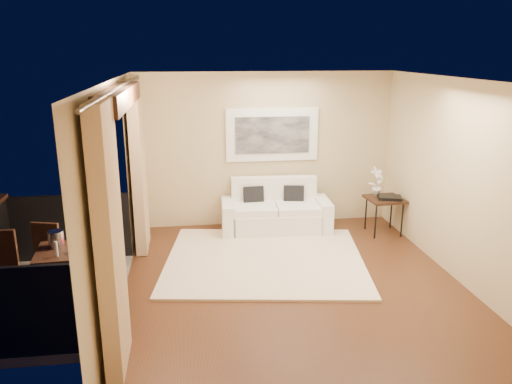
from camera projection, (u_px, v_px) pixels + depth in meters
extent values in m
plane|color=#502B17|center=(293.00, 283.00, 6.78)|extent=(5.00, 5.00, 0.00)
plane|color=white|center=(298.00, 80.00, 6.04)|extent=(5.00, 5.00, 0.00)
plane|color=tan|center=(265.00, 150.00, 8.79)|extent=(4.50, 0.00, 4.50)
plane|color=tan|center=(361.00, 268.00, 4.03)|extent=(4.50, 0.00, 4.50)
plane|color=tan|center=(459.00, 181.00, 6.71)|extent=(0.00, 5.00, 5.00)
plane|color=tan|center=(131.00, 161.00, 7.88)|extent=(0.00, 2.70, 2.70)
plane|color=tan|center=(88.00, 252.00, 4.35)|extent=(0.00, 2.70, 2.70)
plane|color=tan|center=(108.00, 95.00, 5.79)|extent=(0.00, 2.40, 2.40)
cube|color=black|center=(119.00, 97.00, 5.81)|extent=(0.28, 2.40, 0.22)
cube|color=#605B56|center=(52.00, 302.00, 6.39)|extent=(1.80, 2.60, 0.12)
cube|color=black|center=(69.00, 227.00, 7.44)|extent=(1.80, 0.06, 1.00)
cube|color=black|center=(14.00, 313.00, 5.02)|extent=(1.80, 0.06, 1.00)
cube|color=tan|center=(139.00, 167.00, 7.62)|extent=(0.16, 0.75, 2.62)
cube|color=tan|center=(110.00, 242.00, 4.67)|extent=(0.16, 0.75, 2.62)
cylinder|color=#4C473F|center=(120.00, 87.00, 5.78)|extent=(0.04, 4.80, 0.04)
cube|color=white|center=(272.00, 135.00, 8.71)|extent=(1.62, 0.05, 0.92)
cube|color=black|center=(273.00, 135.00, 8.67)|extent=(1.30, 0.02, 0.64)
cube|color=#FFEACD|center=(265.00, 260.00, 7.47)|extent=(3.25, 2.94, 0.04)
cube|color=white|center=(276.00, 221.00, 8.67)|extent=(1.54, 0.87, 0.37)
cube|color=white|center=(274.00, 197.00, 8.87)|extent=(1.51, 0.27, 0.73)
cube|color=white|center=(228.00, 217.00, 8.58)|extent=(0.25, 0.81, 0.55)
cube|color=white|center=(323.00, 215.00, 8.72)|extent=(0.25, 0.81, 0.55)
cube|color=white|center=(255.00, 208.00, 8.55)|extent=(0.74, 0.74, 0.12)
cube|color=white|center=(297.00, 207.00, 8.61)|extent=(0.74, 0.74, 0.12)
cube|color=black|center=(254.00, 196.00, 8.70)|extent=(0.36, 0.18, 0.36)
cube|color=black|center=(294.00, 195.00, 8.76)|extent=(0.38, 0.22, 0.36)
cube|color=black|center=(385.00, 199.00, 8.46)|extent=(0.62, 0.62, 0.04)
cylinder|color=black|center=(376.00, 222.00, 8.29)|extent=(0.03, 0.03, 0.59)
cylinder|color=black|center=(402.00, 220.00, 8.35)|extent=(0.03, 0.03, 0.59)
cylinder|color=black|center=(366.00, 213.00, 8.74)|extent=(0.03, 0.03, 0.59)
cylinder|color=black|center=(391.00, 212.00, 8.80)|extent=(0.03, 0.03, 0.59)
cube|color=black|center=(390.00, 198.00, 8.38)|extent=(0.44, 0.37, 0.05)
imported|color=white|center=(377.00, 182.00, 8.49)|extent=(0.32, 0.29, 0.51)
cube|color=black|center=(66.00, 252.00, 5.85)|extent=(0.73, 0.73, 0.05)
cylinder|color=black|center=(39.00, 295.00, 5.66)|extent=(0.04, 0.04, 0.74)
cylinder|color=black|center=(89.00, 292.00, 5.73)|extent=(0.04, 0.04, 0.74)
cylinder|color=black|center=(52.00, 274.00, 6.18)|extent=(0.04, 0.04, 0.74)
cylinder|color=black|center=(97.00, 272.00, 6.25)|extent=(0.04, 0.04, 0.74)
cube|color=black|center=(55.00, 251.00, 6.80)|extent=(0.47, 0.47, 0.04)
cube|color=black|center=(46.00, 240.00, 6.58)|extent=(0.37, 0.15, 0.49)
cylinder|color=black|center=(73.00, 262.00, 6.98)|extent=(0.03, 0.03, 0.39)
cylinder|color=black|center=(52.00, 260.00, 7.02)|extent=(0.03, 0.03, 0.39)
cylinder|color=black|center=(61.00, 271.00, 6.69)|extent=(0.03, 0.03, 0.39)
cylinder|color=black|center=(40.00, 269.00, 6.73)|extent=(0.03, 0.03, 0.39)
cylinder|color=black|center=(7.00, 312.00, 5.55)|extent=(0.03, 0.03, 0.47)
cylinder|color=black|center=(19.00, 297.00, 5.90)|extent=(0.03, 0.03, 0.47)
cylinder|color=silver|center=(56.00, 239.00, 5.90)|extent=(0.18, 0.18, 0.20)
cylinder|color=red|center=(77.00, 242.00, 5.98)|extent=(0.06, 0.06, 0.07)
cylinder|color=white|center=(56.00, 249.00, 5.63)|extent=(0.04, 0.04, 0.18)
cylinder|color=silver|center=(72.00, 248.00, 5.74)|extent=(0.06, 0.06, 0.12)
cylinder|color=silver|center=(85.00, 242.00, 5.91)|extent=(0.06, 0.06, 0.12)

